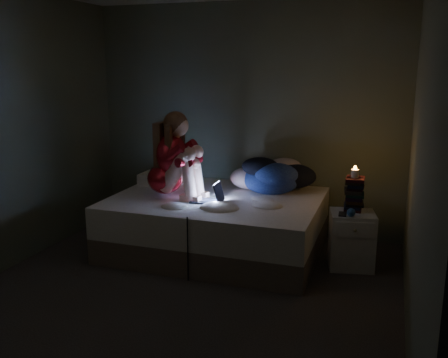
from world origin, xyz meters
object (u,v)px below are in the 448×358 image
at_px(laptop, 206,192).
at_px(candle, 355,174).
at_px(bed, 217,224).
at_px(nightstand, 351,240).
at_px(woman, 165,154).
at_px(phone, 341,213).

relative_size(laptop, candle, 3.82).
bearing_deg(bed, nightstand, -0.05).
height_order(woman, phone, woman).
bearing_deg(nightstand, laptop, 177.05).
xyz_separation_m(woman, candle, (1.88, 0.21, -0.12)).
bearing_deg(candle, bed, -176.52).
relative_size(bed, woman, 2.37).
distance_m(laptop, candle, 1.44).
bearing_deg(candle, nightstand, -82.67).
relative_size(laptop, nightstand, 0.56).
bearing_deg(candle, woman, -173.57).
bearing_deg(woman, nightstand, 9.26).
bearing_deg(nightstand, phone, -155.01).
height_order(laptop, candle, candle).
height_order(laptop, nightstand, laptop).
distance_m(laptop, phone, 1.31).
xyz_separation_m(bed, phone, (1.27, -0.08, 0.26)).
relative_size(laptop, phone, 2.18).
bearing_deg(laptop, bed, 79.37).
xyz_separation_m(laptop, candle, (1.39, 0.30, 0.22)).
distance_m(woman, candle, 1.90).
relative_size(bed, nightstand, 3.86).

